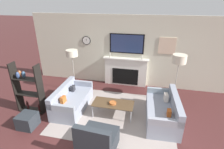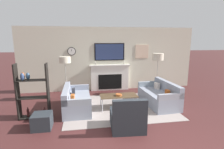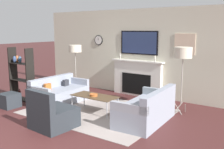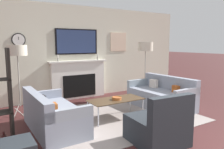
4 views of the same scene
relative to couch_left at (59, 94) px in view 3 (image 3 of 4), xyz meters
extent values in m
plane|color=#452120|center=(1.39, -2.51, -0.27)|extent=(60.00, 60.00, 0.00)
cube|color=beige|center=(1.39, 2.14, 1.08)|extent=(7.57, 0.07, 2.70)
cube|color=silver|center=(1.39, 2.02, 0.27)|extent=(1.64, 0.16, 1.08)
cube|color=black|center=(1.39, 1.94, 0.11)|extent=(1.02, 0.01, 0.65)
cube|color=silver|center=(1.39, 2.00, 0.83)|extent=(1.76, 0.22, 0.04)
cylinder|color=#B2AD9E|center=(0.77, 1.97, 0.90)|extent=(0.04, 0.04, 0.10)
cylinder|color=white|center=(0.77, 1.97, 0.99)|extent=(0.03, 0.03, 0.09)
cylinder|color=#B2AD9E|center=(2.00, 1.97, 0.90)|extent=(0.04, 0.04, 0.10)
cylinder|color=white|center=(2.00, 1.97, 0.99)|extent=(0.03, 0.03, 0.09)
cube|color=black|center=(1.39, 2.09, 1.39)|extent=(1.29, 0.04, 0.73)
cube|color=navy|center=(1.39, 2.07, 1.39)|extent=(1.20, 0.01, 0.66)
cylinder|color=black|center=(-0.19, 2.09, 1.43)|extent=(0.34, 0.02, 0.34)
cylinder|color=silver|center=(-0.19, 2.08, 1.43)|extent=(0.29, 0.00, 0.29)
cube|color=black|center=(-0.19, 2.07, 1.47)|extent=(0.01, 0.00, 0.07)
cube|color=beige|center=(2.84, 2.09, 1.39)|extent=(0.59, 0.02, 0.59)
cube|color=gray|center=(1.39, 0.00, -0.27)|extent=(3.40, 2.61, 0.01)
cube|color=#8A90A0|center=(0.04, 0.00, -0.06)|extent=(0.83, 1.63, 0.43)
cube|color=#8A90A0|center=(-0.28, 0.00, 0.31)|extent=(0.19, 1.62, 0.31)
cube|color=#8E94A5|center=(0.03, 0.76, 0.24)|extent=(0.80, 0.11, 0.18)
cube|color=gray|center=(0.05, -0.76, 0.24)|extent=(0.80, 0.11, 0.18)
cube|color=#2B2B31|center=(-0.09, 0.35, 0.24)|extent=(0.11, 0.19, 0.18)
cube|color=#AF5823|center=(-0.08, -0.36, 0.25)|extent=(0.11, 0.20, 0.19)
cube|color=#8A90A0|center=(2.74, 0.00, -0.05)|extent=(0.91, 1.70, 0.45)
cube|color=#8A90A0|center=(3.07, 0.02, 0.34)|extent=(0.25, 1.67, 0.34)
cube|color=#8D909B|center=(2.78, -0.78, 0.26)|extent=(0.83, 0.14, 0.18)
cube|color=#85939E|center=(2.69, 0.78, 0.26)|extent=(0.83, 0.14, 0.18)
cube|color=#B15120|center=(2.88, -0.36, 0.26)|extent=(0.10, 0.17, 0.17)
cube|color=beige|center=(2.84, 0.37, 0.28)|extent=(0.13, 0.23, 0.22)
cube|color=#282D32|center=(1.30, -1.40, -0.06)|extent=(0.85, 0.87, 0.43)
cube|color=#282D32|center=(1.27, -1.73, 0.37)|extent=(0.81, 0.20, 0.42)
cube|color=#4C3823|center=(1.35, -0.08, 0.15)|extent=(1.19, 0.55, 0.02)
cylinder|color=#B7B7BC|center=(0.80, -0.32, -0.07)|extent=(0.02, 0.02, 0.41)
cylinder|color=#B7B7BC|center=(1.90, -0.32, -0.07)|extent=(0.02, 0.02, 0.41)
cylinder|color=#B7B7BC|center=(0.80, 0.15, -0.07)|extent=(0.02, 0.02, 0.41)
cylinder|color=#B7B7BC|center=(1.90, 0.15, -0.07)|extent=(0.02, 0.02, 0.41)
cylinder|color=#AF5D2A|center=(1.35, -0.12, 0.18)|extent=(0.20, 0.20, 0.05)
torus|color=#AD5324|center=(1.35, -0.12, 0.20)|extent=(0.21, 0.21, 0.02)
cylinder|color=#9E998E|center=(-0.28, 1.14, -0.15)|extent=(0.09, 0.23, 0.26)
cylinder|color=#9E998E|center=(-0.46, 1.19, -0.15)|extent=(0.17, 0.19, 0.26)
cylinder|color=#9E998E|center=(-0.41, 1.00, -0.15)|extent=(0.23, 0.07, 0.26)
cylinder|color=#9E998E|center=(-0.38, 1.11, 0.53)|extent=(0.02, 0.02, 1.11)
cylinder|color=beige|center=(-0.38, 1.11, 1.20)|extent=(0.40, 0.40, 0.22)
cylinder|color=#9E998E|center=(3.26, 1.14, -0.15)|extent=(0.09, 0.23, 0.26)
cylinder|color=#9E998E|center=(3.08, 1.19, -0.15)|extent=(0.17, 0.19, 0.26)
cylinder|color=#9E998E|center=(3.13, 1.00, -0.15)|extent=(0.23, 0.07, 0.26)
cylinder|color=#9E998E|center=(3.16, 1.11, 0.55)|extent=(0.02, 0.02, 1.14)
cylinder|color=beige|center=(3.16, 1.11, 1.25)|extent=(0.43, 0.43, 0.26)
cube|color=black|center=(-1.53, -0.39, 0.50)|extent=(0.04, 0.28, 1.55)
cube|color=black|center=(-0.74, -0.39, 0.50)|extent=(0.04, 0.28, 1.55)
cube|color=black|center=(-1.14, -0.39, -0.25)|extent=(0.84, 0.28, 0.02)
cube|color=black|center=(-1.14, -0.39, 0.32)|extent=(0.84, 0.28, 0.01)
cube|color=black|center=(-1.14, -0.39, 0.82)|extent=(0.84, 0.28, 0.02)
cylinder|color=#3D1919|center=(-0.86, -0.44, -0.13)|extent=(0.07, 0.07, 0.22)
cylinder|color=#3D1919|center=(-0.86, -0.44, 0.01)|extent=(0.03, 0.03, 0.06)
ellipsoid|color=#304E6A|center=(-1.24, -0.34, 0.93)|extent=(0.10, 0.10, 0.20)
ellipsoid|color=navy|center=(-1.36, -0.44, 0.93)|extent=(0.10, 0.10, 0.20)
cylinder|color=#3D1919|center=(-1.33, -0.36, -0.13)|extent=(0.06, 0.06, 0.22)
cylinder|color=#3D1919|center=(-1.33, -0.36, 0.00)|extent=(0.03, 0.03, 0.05)
ellipsoid|color=brown|center=(-1.37, -0.34, 0.93)|extent=(0.10, 0.10, 0.21)
cube|color=#282D32|center=(-0.79, -1.07, -0.08)|extent=(0.46, 0.46, 0.39)
camera|label=1|loc=(2.27, -4.28, 2.95)|focal=28.00mm
camera|label=2|loc=(0.26, -5.32, 1.91)|focal=28.00mm
camera|label=3|loc=(5.37, -5.07, 1.81)|focal=42.00mm
camera|label=4|loc=(-1.11, -3.92, 1.34)|focal=35.00mm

